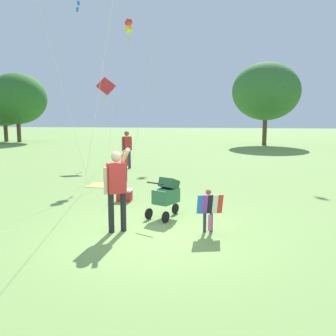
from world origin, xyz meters
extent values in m
plane|color=#75994C|center=(0.00, 0.00, 0.00)|extent=(120.00, 120.00, 0.00)
cylinder|color=brown|center=(-18.01, 24.89, 0.80)|extent=(0.36, 0.36, 1.59)
ellipsoid|color=#387033|center=(-18.01, 24.89, 3.43)|extent=(4.60, 4.14, 3.91)
cylinder|color=brown|center=(-16.43, 24.37, 0.90)|extent=(0.36, 0.36, 1.80)
ellipsoid|color=#2D6628|center=(-16.43, 24.37, 3.95)|extent=(5.38, 4.84, 4.57)
cylinder|color=brown|center=(5.55, 24.08, 1.10)|extent=(0.36, 0.36, 2.19)
ellipsoid|color=#387033|center=(5.55, 24.08, 4.42)|extent=(5.57, 5.01, 4.73)
cylinder|color=#33384C|center=(1.23, 0.35, 0.24)|extent=(0.07, 0.07, 0.48)
cylinder|color=#33384C|center=(1.08, 0.31, 0.24)|extent=(0.07, 0.07, 0.48)
cube|color=red|center=(1.15, 0.33, 0.66)|extent=(0.23, 0.17, 0.36)
cylinder|color=brown|center=(1.28, 0.36, 0.63)|extent=(0.05, 0.05, 0.32)
cylinder|color=brown|center=(1.03, 0.30, 0.63)|extent=(0.05, 0.05, 0.32)
sphere|color=brown|center=(1.15, 0.33, 0.91)|extent=(0.12, 0.12, 0.12)
cube|color=red|center=(1.41, 0.20, 0.68)|extent=(0.14, 0.18, 0.44)
cube|color=white|center=(1.30, 0.18, 0.68)|extent=(0.14, 0.18, 0.44)
cube|color=black|center=(1.19, 0.16, 0.68)|extent=(0.14, 0.18, 0.44)
cube|color=purple|center=(1.08, 0.13, 0.68)|extent=(0.14, 0.18, 0.44)
cube|color=blue|center=(0.97, 0.11, 0.68)|extent=(0.14, 0.18, 0.44)
cube|color=pink|center=(1.20, 0.14, 0.27)|extent=(0.08, 0.03, 0.36)
cylinder|color=#232328|center=(-0.98, 0.03, 0.45)|extent=(0.13, 0.13, 0.89)
cylinder|color=#232328|center=(-0.74, 0.17, 0.45)|extent=(0.13, 0.13, 0.89)
cube|color=red|center=(-0.86, 0.10, 1.22)|extent=(0.46, 0.40, 0.67)
cylinder|color=beige|center=(-1.07, -0.02, 1.18)|extent=(0.10, 0.10, 0.59)
cylinder|color=beige|center=(-0.72, 0.35, 1.68)|extent=(0.35, 0.52, 0.42)
sphere|color=beige|center=(-0.86, 0.10, 1.70)|extent=(0.23, 0.23, 0.23)
cylinder|color=black|center=(0.28, 1.74, 0.14)|extent=(0.17, 0.27, 0.28)
cylinder|color=black|center=(-0.33, 1.16, 0.14)|extent=(0.17, 0.27, 0.28)
cylinder|color=black|center=(0.13, 0.91, 0.14)|extent=(0.17, 0.27, 0.28)
cube|color=#337247|center=(0.08, 1.37, 0.56)|extent=(0.69, 0.77, 0.36)
cube|color=#235031|center=(0.14, 1.48, 0.86)|extent=(0.56, 0.56, 0.35)
cylinder|color=black|center=(-0.14, 0.97, 0.96)|extent=(0.44, 0.26, 0.04)
cube|color=blue|center=(-3.07, 4.20, 6.09)|extent=(0.08, 0.08, 0.14)
cube|color=blue|center=(-3.08, 4.11, 5.87)|extent=(0.09, 0.09, 0.14)
cylinder|color=silver|center=(-1.85, 2.20, 3.24)|extent=(2.50, 3.91, 6.49)
cube|color=red|center=(-2.71, 9.73, 6.78)|extent=(0.39, 0.39, 0.28)
cube|color=yellow|center=(-2.71, 9.73, 6.46)|extent=(0.39, 0.39, 0.28)
cube|color=yellow|center=(-2.69, 9.75, 6.06)|extent=(0.07, 0.07, 0.14)
cube|color=yellow|center=(-2.71, 9.69, 5.84)|extent=(0.07, 0.07, 0.14)
cylinder|color=silver|center=(-1.93, 9.18, 3.23)|extent=(1.58, 1.11, 6.45)
cylinder|color=silver|center=(-3.48, 3.28, 3.95)|extent=(1.35, 1.64, 7.91)
cube|color=red|center=(-4.36, 11.49, 4.04)|extent=(1.11, 0.45, 0.99)
cube|color=yellow|center=(-4.40, 11.51, 3.41)|extent=(0.09, 0.08, 0.14)
cube|color=yellow|center=(-4.36, 11.52, 3.19)|extent=(0.09, 0.08, 0.14)
cylinder|color=silver|center=(-3.68, 9.83, 1.92)|extent=(1.37, 3.32, 3.84)
cylinder|color=#232328|center=(-2.15, 6.02, 0.30)|extent=(0.09, 0.09, 0.61)
cylinder|color=#232328|center=(-2.11, 6.20, 0.30)|extent=(0.09, 0.09, 0.61)
cube|color=red|center=(-2.13, 6.11, 0.84)|extent=(0.22, 0.30, 0.46)
cylinder|color=beige|center=(-2.17, 5.95, 0.81)|extent=(0.07, 0.07, 0.41)
cylinder|color=beige|center=(-2.09, 6.27, 0.81)|extent=(0.07, 0.07, 0.41)
sphere|color=beige|center=(-2.13, 6.11, 1.16)|extent=(0.16, 0.16, 0.16)
cylinder|color=#33384C|center=(-2.74, 9.61, 0.44)|extent=(0.13, 0.13, 0.88)
cylinder|color=#33384C|center=(-2.92, 9.41, 0.44)|extent=(0.13, 0.13, 0.88)
cube|color=red|center=(-2.83, 9.51, 1.21)|extent=(0.43, 0.45, 0.66)
cylinder|color=brown|center=(-2.67, 9.69, 1.17)|extent=(0.10, 0.10, 0.59)
cylinder|color=brown|center=(-2.99, 9.33, 1.17)|extent=(0.10, 0.10, 0.59)
sphere|color=brown|center=(-2.83, 9.51, 1.68)|extent=(0.23, 0.23, 0.23)
cube|color=gold|center=(-2.71, 5.27, 0.01)|extent=(1.20, 1.05, 0.02)
cube|color=red|center=(-1.40, 3.01, 0.15)|extent=(0.44, 0.32, 0.30)
cube|color=white|center=(-1.40, 3.01, 0.33)|extent=(0.45, 0.33, 0.05)
camera|label=1|loc=(1.22, -7.70, 2.63)|focal=39.48mm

